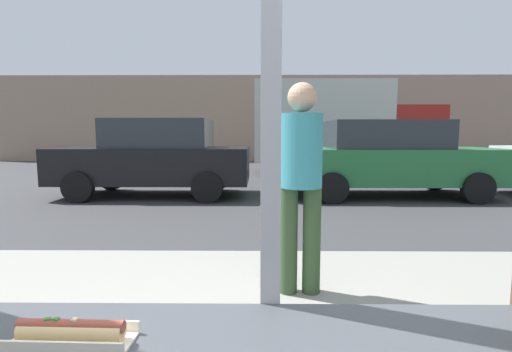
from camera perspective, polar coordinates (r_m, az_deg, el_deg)
ground_plane at (r=8.97m, az=0.75°, el=-2.51°), size 60.00×60.00×0.00m
sidewalk_strip at (r=2.80m, az=1.15°, el=-21.84°), size 16.00×2.80×0.16m
building_facade_far at (r=19.62m, az=0.68°, el=8.72°), size 28.00×1.20×4.33m
hotdog_tray_near at (r=0.91m, az=-26.46°, el=-20.71°), size 0.25×0.10×0.05m
parked_car_black at (r=8.69m, az=-15.15°, el=2.79°), size 4.27×1.93×1.73m
parked_car_green at (r=8.85m, az=19.62°, el=2.64°), size 4.69×2.06×1.69m
box_truck at (r=13.64m, az=12.59°, el=7.58°), size 6.36×2.44×3.18m
pedestrian at (r=2.86m, az=6.91°, el=0.14°), size 0.32×0.32×1.63m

